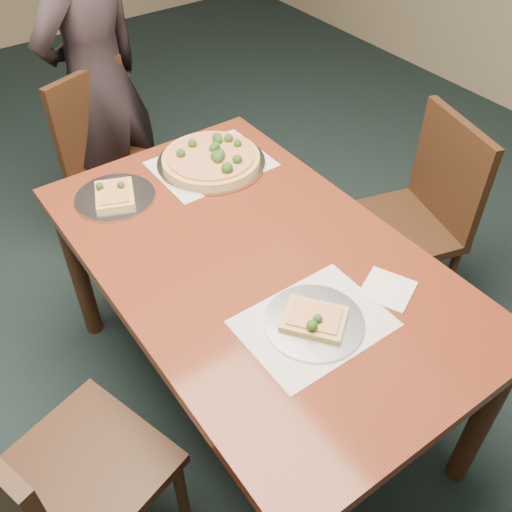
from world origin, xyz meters
TOP-DOWN VIEW (x-y plane):
  - ground at (0.00, 0.00)m, footprint 8.00×8.00m
  - dining_table at (0.20, 0.04)m, footprint 0.90×1.50m
  - chair_far at (0.21, 1.14)m, footprint 0.54×0.54m
  - chair_left at (-0.59, -0.16)m, footprint 0.53×0.53m
  - chair_right at (1.04, 0.07)m, footprint 0.52×0.52m
  - diner at (0.26, 1.33)m, footprint 0.69×0.58m
  - placemat_main at (0.36, 0.55)m, footprint 0.42×0.32m
  - placemat_near at (0.18, -0.28)m, footprint 0.40×0.30m
  - pizza_pan at (0.37, 0.55)m, footprint 0.41×0.41m
  - slice_plate_near at (0.17, -0.28)m, footprint 0.28×0.28m
  - slice_plate_far at (-0.03, 0.57)m, footprint 0.28×0.28m
  - napkin at (0.43, -0.31)m, footprint 0.19×0.19m

SIDE VIEW (x-z plane):
  - ground at x=0.00m, z-range 0.00..0.00m
  - chair_far at x=0.21m, z-range 0.06..0.97m
  - chair_left at x=-0.59m, z-range 0.06..0.97m
  - chair_right at x=1.04m, z-range 0.06..0.97m
  - dining_table at x=0.20m, z-range 0.28..1.03m
  - placemat_main at x=0.36m, z-range 0.75..0.75m
  - placemat_near at x=0.18m, z-range 0.75..0.75m
  - napkin at x=0.43m, z-range 0.75..0.76m
  - slice_plate_far at x=-0.03m, z-range 0.73..0.79m
  - slice_plate_near at x=0.17m, z-range 0.74..0.79m
  - pizza_pan at x=0.37m, z-range 0.74..0.81m
  - diner at x=0.26m, z-range 0.00..1.61m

